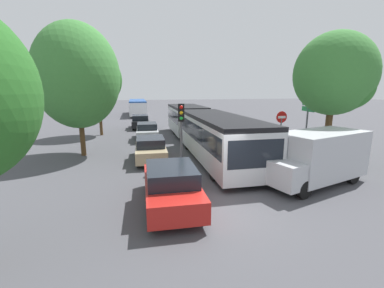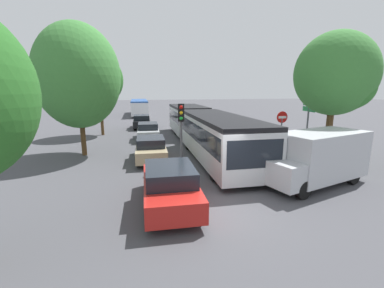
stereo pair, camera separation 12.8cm
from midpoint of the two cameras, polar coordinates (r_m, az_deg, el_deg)
ground_plane at (r=9.44m, az=5.94°, el=-13.74°), size 200.00×200.00×0.00m
articulated_bus at (r=18.54m, az=1.91°, el=4.03°), size 3.10×17.89×2.65m
city_bus_rear at (r=43.50m, az=-12.09°, el=8.18°), size 2.67×11.33×2.43m
queued_car_red at (r=9.28m, az=-5.08°, el=-9.13°), size 1.98×4.35×1.49m
queued_car_tan at (r=15.25m, az=-9.45°, el=-1.03°), size 1.84×4.04×1.38m
queued_car_silver at (r=21.80m, az=-10.09°, el=2.86°), size 1.85×4.07×1.39m
queued_car_black at (r=28.27m, az=-11.50°, el=4.90°), size 1.91×4.19×1.43m
white_van at (r=12.46m, az=25.79°, el=-2.45°), size 5.34×3.26×2.31m
traffic_light at (r=13.16m, az=-2.69°, el=5.02°), size 0.35×0.38×3.40m
no_entry_sign at (r=16.51m, az=18.94°, el=3.63°), size 0.70×0.08×2.82m
direction_sign_post at (r=16.89m, az=24.06°, el=5.73°), size 0.29×1.39×3.60m
tree_left_mid at (r=17.29m, az=-24.31°, el=13.04°), size 5.01×5.01×8.00m
tree_left_far at (r=24.73m, az=-20.54°, el=13.00°), size 4.17×4.17×7.21m
tree_right_near at (r=16.46m, az=29.23°, el=13.03°), size 4.27×4.27×7.19m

